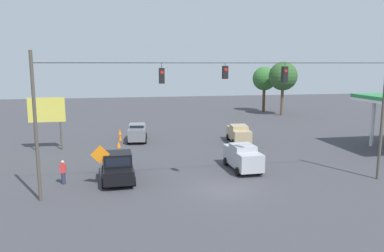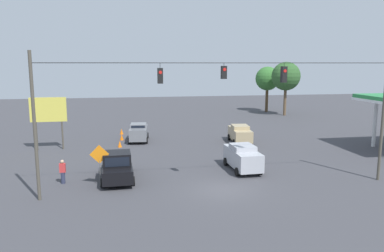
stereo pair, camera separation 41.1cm
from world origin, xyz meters
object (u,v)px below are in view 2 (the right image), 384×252
Objects in this scene: traffic_cone_second at (120,161)px; work_zone_sign at (99,157)px; overhead_signal_span at (224,106)px; traffic_cone_fifth at (122,137)px; sedan_grey_withflow_far at (139,132)px; tree_horizon_right at (286,76)px; traffic_cone_nearest at (121,173)px; sedan_tan_oncoming_far at (240,133)px; pickup_truck_black_parked_shoulder at (117,166)px; sedan_silver_crossing_near at (242,157)px; tree_horizon_left at (267,79)px; pedestrian at (63,172)px; traffic_cone_farthest at (122,132)px; traffic_cone_third at (120,152)px; roadside_billboard at (48,113)px; traffic_cone_fourth at (120,144)px.

traffic_cone_second is 0.23× the size of work_zone_sign.
overhead_signal_span is 35.24× the size of traffic_cone_fifth.
sedan_grey_withflow_far is 0.53× the size of tree_horizon_right.
sedan_tan_oncoming_far is at bearing -140.14° from traffic_cone_nearest.
sedan_silver_crossing_near is at bearing -174.85° from pickup_truck_black_parked_shoulder.
tree_horizon_left is (-24.33, -20.26, 5.28)m from traffic_cone_fifth.
sedan_silver_crossing_near is at bearing 65.94° from tree_horizon_left.
pedestrian is (13.20, 1.04, -0.20)m from sedan_silver_crossing_near.
sedan_silver_crossing_near is at bearing -175.52° from pedestrian.
overhead_signal_span reaches higher than traffic_cone_farthest.
pedestrian is (3.93, 0.76, 0.51)m from traffic_cone_nearest.
traffic_cone_nearest is 38.93m from tree_horizon_right.
sedan_grey_withflow_far is 14.63m from sedan_silver_crossing_near.
pickup_truck_black_parked_shoulder is 14.20m from traffic_cone_fifth.
traffic_cone_third is 0.09× the size of tree_horizon_left.
pedestrian is (3.82, 17.77, 0.51)m from traffic_cone_farthest.
overhead_signal_span is 19.37m from traffic_cone_fifth.
sedan_tan_oncoming_far reaches higher than traffic_cone_nearest.
traffic_cone_third is at bearing 41.13° from tree_horizon_right.
tree_horizon_right reaches higher than roadside_billboard.
tree_horizon_left is at bearing -128.71° from traffic_cone_second.
traffic_cone_second and traffic_cone_fifth have the same top height.
traffic_cone_nearest and traffic_cone_second have the same top height.
pickup_truck_black_parked_shoulder is 1.05× the size of roadside_billboard.
work_zone_sign is (10.63, 2.08, 0.95)m from sedan_silver_crossing_near.
traffic_cone_second is 0.13× the size of roadside_billboard.
pickup_truck_black_parked_shoulder is at bearing 54.56° from tree_horizon_left.
traffic_cone_second is at bearing 89.90° from traffic_cone_farthest.
traffic_cone_nearest is 12.71m from roadside_billboard.
traffic_cone_third is (12.32, 3.54, -0.64)m from sedan_tan_oncoming_far.
sedan_tan_oncoming_far is 6.94× the size of traffic_cone_fourth.
sedan_grey_withflow_far is at bearing -101.95° from work_zone_sign.
roadside_billboard is (6.73, 3.35, 3.22)m from traffic_cone_fifth.
work_zone_sign is at bearing 76.80° from traffic_cone_second.
traffic_cone_third is 3.47m from traffic_cone_fourth.
traffic_cone_third is 0.13× the size of roadside_billboard.
tree_horizon_left is (-24.49, -23.79, 5.28)m from traffic_cone_fourth.
tree_horizon_left is at bearing -125.63° from traffic_cone_nearest.
traffic_cone_second is (12.28, 6.73, -0.64)m from sedan_tan_oncoming_far.
sedan_grey_withflow_far is at bearing -97.74° from traffic_cone_nearest.
sedan_grey_withflow_far is 31.17m from tree_horizon_left.
sedan_grey_withflow_far is at bearing -163.22° from roadside_billboard.
overhead_signal_span is at bearing 111.05° from traffic_cone_fifth.
sedan_silver_crossing_near is at bearing 161.58° from traffic_cone_second.
sedan_grey_withflow_far is 6.82× the size of traffic_cone_second.
tree_horizon_right reaches higher than traffic_cone_nearest.
overhead_signal_span is at bearing 68.48° from sedan_tan_oncoming_far.
traffic_cone_second is at bearing 28.73° from sedan_tan_oncoming_far.
traffic_cone_fourth is (1.96, 2.75, -0.65)m from sedan_grey_withflow_far.
traffic_cone_third is at bearing -89.23° from traffic_cone_second.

